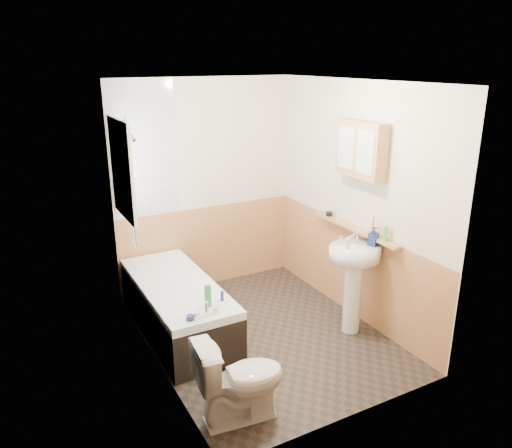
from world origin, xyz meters
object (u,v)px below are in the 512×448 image
at_px(pine_shelf, 355,229).
at_px(toilet, 240,380).
at_px(bathtub, 178,306).
at_px(sink, 354,271).
at_px(medicine_cabinet, 361,149).

bearing_deg(pine_shelf, toilet, -153.35).
relative_size(bathtub, sink, 1.65).
height_order(toilet, pine_shelf, pine_shelf).
relative_size(bathtub, pine_shelf, 1.37).
bearing_deg(bathtub, toilet, -91.15).
relative_size(toilet, sink, 0.67).
xyz_separation_m(bathtub, sink, (1.57, -0.85, 0.39)).
distance_m(bathtub, toilet, 1.49).
xyz_separation_m(toilet, sink, (1.60, 0.64, 0.32)).
height_order(bathtub, medicine_cabinet, medicine_cabinet).
bearing_deg(sink, pine_shelf, 66.49).
height_order(toilet, sink, sink).
xyz_separation_m(sink, medicine_cabinet, (0.17, 0.22, 1.17)).
xyz_separation_m(bathtub, medicine_cabinet, (1.74, -0.63, 1.56)).
distance_m(sink, medicine_cabinet, 1.21).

